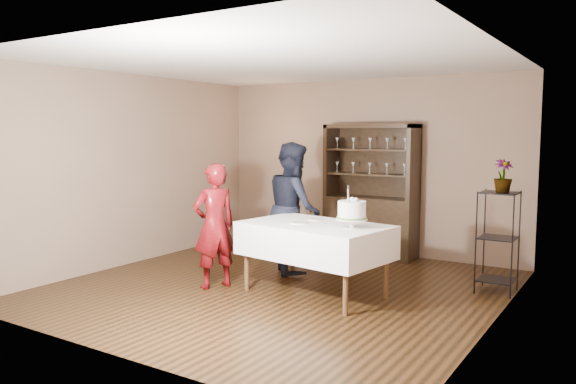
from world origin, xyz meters
name	(u,v)px	position (x,y,z in m)	size (l,w,h in m)	color
floor	(279,287)	(0.00, 0.00, 0.00)	(5.00, 5.00, 0.00)	black
ceiling	(278,61)	(0.00, 0.00, 2.70)	(5.00, 5.00, 0.00)	silver
back_wall	(366,166)	(0.00, 2.50, 1.35)	(5.00, 0.02, 2.70)	brown
wall_left	(133,169)	(-2.50, 0.00, 1.35)	(0.02, 5.00, 2.70)	brown
wall_right	(497,188)	(2.50, 0.00, 1.35)	(0.02, 5.00, 2.70)	brown
china_hutch	(371,212)	(0.20, 2.25, 0.66)	(1.40, 0.48, 2.00)	black
plant_etagere	(498,238)	(2.28, 1.20, 0.65)	(0.42, 0.42, 1.20)	black
cake_table	(315,240)	(0.51, -0.02, 0.63)	(1.79, 1.25, 0.83)	silver
woman	(214,226)	(-0.66, -0.41, 0.76)	(0.55, 0.36, 1.51)	#3E050E
man	(294,207)	(-0.27, 0.79, 0.88)	(0.85, 0.66, 1.75)	black
cake	(352,211)	(1.01, -0.07, 1.02)	(0.34, 0.34, 0.47)	silver
plate_near	(299,223)	(0.35, -0.10, 0.84)	(0.21, 0.21, 0.01)	silver
plate_far	(315,219)	(0.38, 0.22, 0.84)	(0.18, 0.18, 0.01)	silver
potted_plant	(503,176)	(2.31, 1.19, 1.38)	(0.21, 0.21, 0.38)	#496E34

